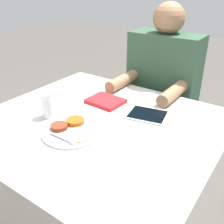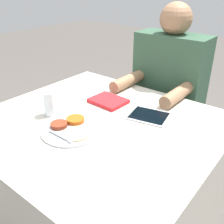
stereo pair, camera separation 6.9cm
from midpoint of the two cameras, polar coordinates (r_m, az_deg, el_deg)
The scene contains 6 objects.
dining_table at distance 1.43m, azimuth -4.25°, elevation -15.13°, with size 1.08×0.99×0.74m.
thali_tray at distance 1.15m, azimuth -10.49°, elevation -3.94°, with size 0.26×0.26×0.03m.
red_notebook at distance 1.39m, azimuth -2.84°, elevation 2.33°, with size 0.19×0.15×0.02m.
tablet_device at distance 1.27m, azimuth 6.20°, elevation -0.63°, with size 0.22×0.19×0.01m.
person_diner at distance 1.79m, azimuth 9.40°, elevation 1.55°, with size 0.44×0.48×1.21m.
drinking_glass at distance 1.28m, azimuth -15.36°, elevation 1.41°, with size 0.06×0.06×0.12m.
Camera 1 is at (0.66, -0.82, 1.34)m, focal length 42.00 mm.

